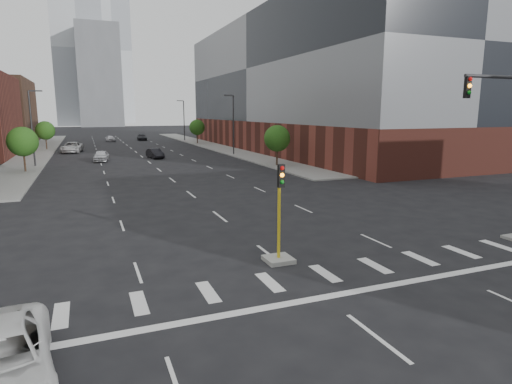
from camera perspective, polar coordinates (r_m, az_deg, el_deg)
ground at (r=12.60m, az=21.71°, el=-21.72°), size 400.00×400.00×0.00m
sidewalk_left_far at (r=82.12m, az=-26.85°, el=4.97°), size 5.00×92.00×0.15m
sidewalk_right_far at (r=84.87m, az=-6.17°, el=6.20°), size 5.00×92.00×0.15m
building_right_main at (r=77.20m, az=7.34°, el=13.86°), size 24.00×70.00×22.00m
tower_left at (r=229.30m, az=-22.63°, el=17.00°), size 22.00×22.00×70.00m
tower_right at (r=270.18m, az=-18.63°, el=17.24°), size 20.00×20.00×80.00m
tower_mid at (r=208.24m, az=-20.16°, el=14.28°), size 18.00×18.00×44.00m
median_traffic_signal at (r=19.04m, az=3.09°, el=-6.53°), size 1.20×1.20×4.40m
streetlight_right_a at (r=66.00m, az=-3.10°, el=9.28°), size 1.60×0.22×9.07m
streetlight_right_b at (r=99.79m, az=-9.63°, el=9.61°), size 1.60×0.22×9.07m
streetlight_left at (r=57.84m, az=-27.67°, el=7.90°), size 1.60×0.22×9.07m
tree_left_near at (r=53.01m, az=-28.68°, el=5.91°), size 3.20×3.20×4.85m
tree_left_far at (r=82.84m, az=-26.29°, el=7.37°), size 3.20×3.20×4.85m
tree_right_near at (r=52.33m, az=2.83°, el=7.15°), size 3.20×3.20×4.85m
tree_right_far at (r=90.23m, az=-7.87°, el=8.54°), size 3.20×3.20×4.85m
car_near_left at (r=61.28m, az=-19.95°, el=4.55°), size 2.41×4.60×1.49m
car_mid_right at (r=63.27m, az=-13.32°, el=5.04°), size 2.16×4.42×1.40m
car_far_left at (r=76.37m, az=-23.33°, el=5.49°), size 3.71×6.49×1.71m
car_deep_right at (r=103.84m, az=-14.97°, el=7.07°), size 2.34×5.12×1.45m
car_distant at (r=101.49m, az=-18.86°, el=6.77°), size 2.06×4.23×1.39m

